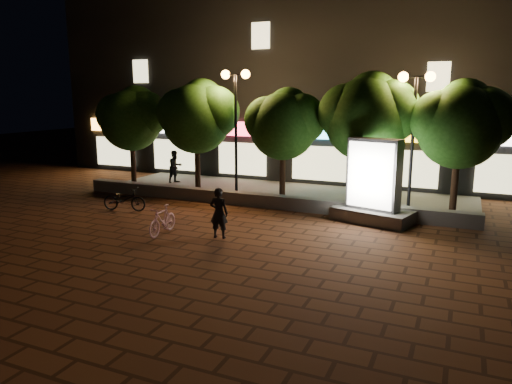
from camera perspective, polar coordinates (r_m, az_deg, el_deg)
The scene contains 16 objects.
ground at distance 15.05m, azimuth -5.94°, elevation -4.93°, with size 80.00×80.00×0.00m, color #532E1A.
retaining_wall at distance 18.46m, azimuth 0.18°, elevation -0.97°, with size 16.00×0.45×0.50m, color slate.
sidewalk at distance 20.76m, azimuth 2.94°, elevation -0.16°, with size 16.00×5.00×0.08m, color slate.
building_block at distance 26.51m, azimuth 8.18°, elevation 13.07°, with size 28.00×8.12×11.30m.
tree_far_left at distance 22.89m, azimuth -14.62°, elevation 8.79°, with size 3.36×2.80×4.63m.
tree_left at distance 20.91m, azimuth -6.97°, elevation 9.26°, with size 3.60×3.00×4.89m.
tree_mid at distance 19.19m, azimuth 3.48°, elevation 8.44°, with size 3.24×2.70×4.50m.
tree_right at distance 18.30m, azimuth 13.37°, elevation 9.10°, with size 3.72×3.10×5.07m.
tree_far_right at distance 18.00m, azimuth 23.48°, elevation 7.79°, with size 3.48×2.90×4.76m.
street_lamp_left at distance 19.73m, azimuth -2.46°, elevation 10.90°, with size 1.26×0.36×5.18m.
street_lamp_right at distance 17.80m, azimuth 18.54°, elevation 9.81°, with size 1.26×0.36×4.98m.
ad_kiosk at distance 16.53m, azimuth 13.93°, elevation 0.39°, with size 2.88×1.96×2.85m.
scooter_pink at distance 15.02m, azimuth -11.17°, elevation -3.34°, with size 0.43×1.51×0.91m, color #BD8094.
rider at distance 14.33m, azimuth -4.48°, elevation -2.52°, with size 0.57×0.37×1.56m, color black.
scooter_parked at distance 18.38m, azimuth -15.54°, elevation -0.85°, with size 0.58×1.68×0.88m, color black.
pedestrian at distance 23.26m, azimuth -9.67°, elevation 3.02°, with size 0.76×0.59×1.57m, color black.
Camera 1 is at (7.20, -12.51, 4.27)m, focal length 33.29 mm.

